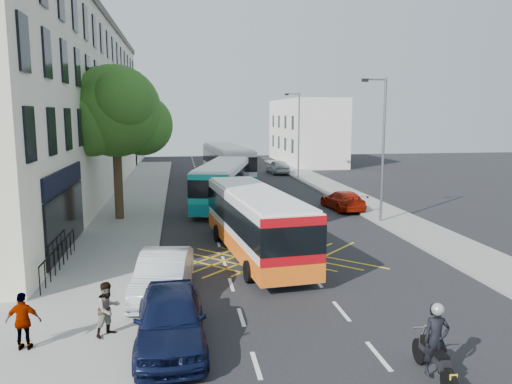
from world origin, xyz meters
name	(u,v)px	position (x,y,z in m)	size (l,w,h in m)	color
ground	(341,311)	(0.00, 0.00, 0.00)	(120.00, 120.00, 0.00)	black
pavement_left	(120,220)	(-8.50, 15.00, 0.07)	(5.00, 70.00, 0.15)	gray
pavement_right	(380,212)	(7.50, 15.00, 0.07)	(3.00, 70.00, 0.15)	gray
terrace_main	(54,106)	(-14.00, 24.49, 6.76)	(8.30, 45.00, 13.50)	beige
terrace_far	(110,123)	(-14.00, 55.00, 5.00)	(8.00, 20.00, 10.00)	silver
building_right	(305,131)	(11.00, 48.00, 4.00)	(6.00, 18.00, 8.00)	silver
street_tree	(115,112)	(-8.51, 14.97, 6.29)	(6.30, 5.70, 8.80)	#382619
lamp_near	(382,142)	(6.20, 12.00, 4.62)	(1.45, 0.15, 8.00)	slate
lamp_far	(298,131)	(6.20, 32.00, 4.62)	(1.45, 0.15, 8.00)	slate
railings	(59,256)	(-9.70, 5.30, 0.72)	(0.08, 5.60, 1.14)	black
bus_near	(255,222)	(-1.75, 6.69, 1.52)	(3.50, 10.48, 2.89)	silver
bus_mid	(223,184)	(-2.13, 18.66, 1.56)	(4.88, 10.81, 2.96)	silver
bus_far	(227,163)	(-0.72, 30.33, 1.77)	(3.73, 12.13, 3.36)	silver
motorbike	(435,344)	(0.83, -4.28, 0.89)	(0.64, 2.13, 1.89)	black
parked_car_blue	(170,319)	(-5.31, -1.62, 0.78)	(1.84, 4.58, 1.56)	black
parked_car_silver	(163,275)	(-5.60, 2.19, 0.76)	(1.62, 4.64, 1.53)	#B6BABF
red_hatchback	(343,200)	(5.50, 16.33, 0.63)	(1.76, 4.33, 1.26)	#A01706
distant_car_grey	(231,167)	(0.50, 38.28, 0.58)	(1.94, 4.21, 1.17)	#3E4246
distant_car_silver	(278,167)	(5.19, 36.52, 0.73)	(1.73, 4.29, 1.46)	#ACB0B4
distant_car_dark	(246,160)	(3.04, 45.55, 0.70)	(1.49, 4.26, 1.40)	black
pedestrian_near	(108,309)	(-7.00, -0.99, 0.91)	(0.74, 0.58, 1.52)	gray
pedestrian_far	(23,321)	(-9.04, -1.52, 0.91)	(0.89, 0.37, 1.53)	gray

